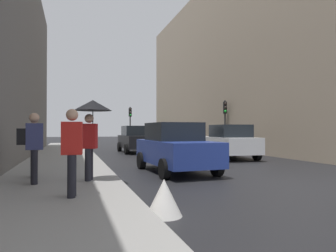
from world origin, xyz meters
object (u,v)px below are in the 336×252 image
(car_blue_van, at_px, (175,147))
(pedestrian_with_black_backpack, at_px, (33,142))
(car_white_compact, at_px, (229,142))
(car_green_estate, at_px, (140,135))
(car_silver_hatchback, at_px, (169,137))
(pedestrian_in_red_jacket, at_px, (72,149))
(traffic_light_far_median, at_px, (130,119))
(car_dark_suv, at_px, (136,139))
(pedestrian_with_grey_backpack, at_px, (32,144))
(warning_sign_triangle, at_px, (164,198))
(pedestrian_with_umbrella, at_px, (92,117))
(traffic_light_mid_street, at_px, (225,116))

(car_blue_van, bearing_deg, pedestrian_with_black_backpack, -169.17)
(car_white_compact, xyz_separation_m, pedestrian_with_black_backpack, (-8.91, -4.89, 0.29))
(car_green_estate, height_order, car_white_compact, same)
(car_silver_hatchback, height_order, pedestrian_in_red_jacket, pedestrian_in_red_jacket)
(traffic_light_far_median, xyz_separation_m, car_dark_suv, (-1.35, -9.47, -1.68))
(pedestrian_with_grey_backpack, bearing_deg, car_silver_hatchback, 62.40)
(warning_sign_triangle, bearing_deg, car_green_estate, 78.36)
(car_dark_suv, xyz_separation_m, pedestrian_with_umbrella, (-3.60, -11.64, 0.96))
(car_green_estate, xyz_separation_m, pedestrian_in_red_jacket, (-7.97, -29.89, 0.25))
(car_green_estate, bearing_deg, pedestrian_in_red_jacket, -104.93)
(car_dark_suv, distance_m, warning_sign_triangle, 15.14)
(traffic_light_far_median, relative_size, pedestrian_with_black_backpack, 2.09)
(car_silver_hatchback, relative_size, pedestrian_with_black_backpack, 2.44)
(car_blue_van, xyz_separation_m, pedestrian_with_grey_backpack, (-4.47, -2.08, 0.29))
(pedestrian_with_umbrella, distance_m, warning_sign_triangle, 3.75)
(car_blue_van, relative_size, warning_sign_triangle, 6.58)
(car_blue_van, bearing_deg, warning_sign_triangle, -110.81)
(car_blue_van, bearing_deg, car_silver_hatchback, 73.13)
(car_white_compact, relative_size, pedestrian_with_umbrella, 2.02)
(pedestrian_with_umbrella, bearing_deg, car_blue_van, 33.20)
(traffic_light_far_median, bearing_deg, car_green_estate, 69.82)
(car_white_compact, height_order, warning_sign_triangle, car_white_compact)
(warning_sign_triangle, bearing_deg, car_blue_van, 69.19)
(car_green_estate, bearing_deg, car_silver_hatchback, -88.69)
(pedestrian_in_red_jacket, bearing_deg, car_blue_van, 47.90)
(car_blue_van, xyz_separation_m, warning_sign_triangle, (-2.00, -5.25, -0.55))
(traffic_light_mid_street, distance_m, pedestrian_with_black_backpack, 15.35)
(car_white_compact, height_order, pedestrian_with_grey_backpack, pedestrian_with_grey_backpack)
(car_white_compact, bearing_deg, pedestrian_in_red_jacket, -134.77)
(traffic_light_mid_street, height_order, pedestrian_in_red_jacket, traffic_light_mid_street)
(traffic_light_mid_street, xyz_separation_m, car_dark_suv, (-6.31, 0.44, -1.60))
(pedestrian_with_black_backpack, bearing_deg, car_blue_van, 10.83)
(traffic_light_far_median, bearing_deg, pedestrian_with_umbrella, -103.18)
(car_blue_van, distance_m, pedestrian_with_black_backpack, 4.69)
(pedestrian_with_umbrella, height_order, pedestrian_with_grey_backpack, pedestrian_with_umbrella)
(car_green_estate, bearing_deg, pedestrian_with_black_backpack, -108.59)
(car_blue_van, bearing_deg, pedestrian_with_grey_backpack, -155.09)
(pedestrian_with_grey_backpack, bearing_deg, pedestrian_with_umbrella, 3.83)
(traffic_light_far_median, xyz_separation_m, car_silver_hatchback, (2.76, -3.70, -1.68))
(car_white_compact, height_order, pedestrian_with_black_backpack, pedestrian_with_black_backpack)
(pedestrian_with_black_backpack, distance_m, warning_sign_triangle, 5.15)
(car_silver_hatchback, height_order, car_white_compact, same)
(warning_sign_triangle, bearing_deg, traffic_light_mid_street, 58.47)
(car_silver_hatchback, height_order, car_green_estate, same)
(traffic_light_mid_street, bearing_deg, pedestrian_with_umbrella, -131.49)
(traffic_light_mid_street, height_order, car_blue_van, traffic_light_mid_street)
(pedestrian_with_grey_backpack, bearing_deg, pedestrian_in_red_jacket, -62.84)
(car_blue_van, xyz_separation_m, pedestrian_in_red_jacket, (-3.53, -3.91, 0.25))
(traffic_light_mid_street, xyz_separation_m, pedestrian_with_grey_backpack, (-11.35, -11.30, -1.32))
(traffic_light_far_median, relative_size, warning_sign_triangle, 5.70)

